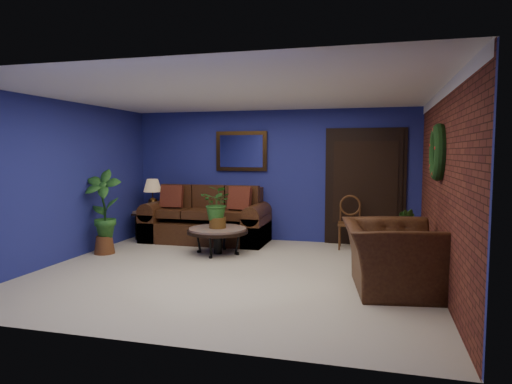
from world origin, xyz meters
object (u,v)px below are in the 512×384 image
(side_chair, at_px, (350,218))
(coffee_table, at_px, (218,231))
(armchair, at_px, (392,257))
(table_lamp, at_px, (153,191))
(sofa, at_px, (207,223))
(end_table, at_px, (153,217))

(side_chair, bearing_deg, coffee_table, -155.68)
(coffee_table, bearing_deg, armchair, -26.48)
(armchair, bearing_deg, coffee_table, 55.02)
(coffee_table, relative_size, table_lamp, 1.72)
(sofa, bearing_deg, coffee_table, -60.64)
(end_table, distance_m, side_chair, 3.81)
(end_table, xyz_separation_m, side_chair, (3.81, 0.07, 0.10))
(coffee_table, height_order, end_table, end_table)
(table_lamp, xyz_separation_m, armchair, (4.45, -2.35, -0.53))
(side_chair, bearing_deg, armchair, -77.31)
(side_chair, xyz_separation_m, armchair, (0.64, -2.42, -0.11))
(end_table, bearing_deg, coffee_table, -30.02)
(sofa, height_order, side_chair, sofa)
(sofa, height_order, end_table, sofa)
(table_lamp, bearing_deg, end_table, 0.00)
(coffee_table, bearing_deg, table_lamp, 149.98)
(sofa, bearing_deg, side_chair, 0.65)
(sofa, distance_m, end_table, 1.13)
(sofa, xyz_separation_m, table_lamp, (-1.12, -0.04, 0.60))
(sofa, distance_m, coffee_table, 1.17)
(table_lamp, distance_m, side_chair, 3.83)
(sofa, height_order, armchair, sofa)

